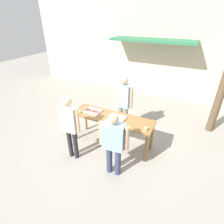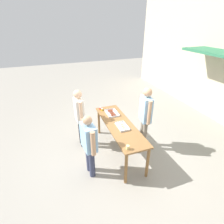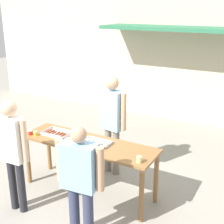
% 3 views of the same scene
% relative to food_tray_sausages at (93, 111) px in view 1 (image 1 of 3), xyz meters
% --- Properties ---
extents(ground_plane, '(24.00, 24.00, 0.00)m').
position_rel_food_tray_sausages_xyz_m(ground_plane, '(0.61, -0.02, -0.90)').
color(ground_plane, gray).
extents(building_facade_back, '(12.00, 1.11, 4.50)m').
position_rel_food_tray_sausages_xyz_m(building_facade_back, '(0.61, 3.96, 1.36)').
color(building_facade_back, beige).
rests_on(building_facade_back, ground).
extents(serving_table, '(2.23, 0.66, 0.89)m').
position_rel_food_tray_sausages_xyz_m(serving_table, '(0.61, -0.02, -0.13)').
color(serving_table, brown).
rests_on(serving_table, ground).
extents(food_tray_sausages, '(0.48, 0.32, 0.04)m').
position_rel_food_tray_sausages_xyz_m(food_tray_sausages, '(0.00, 0.00, 0.00)').
color(food_tray_sausages, silver).
rests_on(food_tray_sausages, serving_table).
extents(food_tray_buns, '(0.45, 0.25, 0.06)m').
position_rel_food_tray_sausages_xyz_m(food_tray_buns, '(0.75, 0.00, 0.01)').
color(food_tray_buns, silver).
rests_on(food_tray_buns, serving_table).
extents(condiment_jar_mustard, '(0.07, 0.07, 0.07)m').
position_rel_food_tray_sausages_xyz_m(condiment_jar_mustard, '(-0.37, -0.23, 0.02)').
color(condiment_jar_mustard, '#B22319').
rests_on(condiment_jar_mustard, serving_table).
extents(condiment_jar_ketchup, '(0.07, 0.07, 0.07)m').
position_rel_food_tray_sausages_xyz_m(condiment_jar_ketchup, '(-0.28, -0.22, 0.02)').
color(condiment_jar_ketchup, gold).
rests_on(condiment_jar_ketchup, serving_table).
extents(beer_cup, '(0.08, 0.08, 0.09)m').
position_rel_food_tray_sausages_xyz_m(beer_cup, '(1.59, -0.23, 0.03)').
color(beer_cup, '#DBC67A').
rests_on(beer_cup, serving_table).
extents(person_server_behind_table, '(0.58, 0.29, 1.79)m').
position_rel_food_tray_sausages_xyz_m(person_server_behind_table, '(0.63, 0.72, 0.18)').
color(person_server_behind_table, '#756B5B').
rests_on(person_server_behind_table, ground).
extents(person_customer_holding_hotdog, '(0.54, 0.22, 1.71)m').
position_rel_food_tray_sausages_xyz_m(person_customer_holding_hotdog, '(-0.04, -0.92, 0.13)').
color(person_customer_holding_hotdog, '#232328').
rests_on(person_customer_holding_hotdog, ground).
extents(person_customer_with_cup, '(0.66, 0.30, 1.56)m').
position_rel_food_tray_sausages_xyz_m(person_customer_with_cup, '(1.11, -0.94, 0.02)').
color(person_customer_with_cup, '#333851').
rests_on(person_customer_with_cup, ground).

